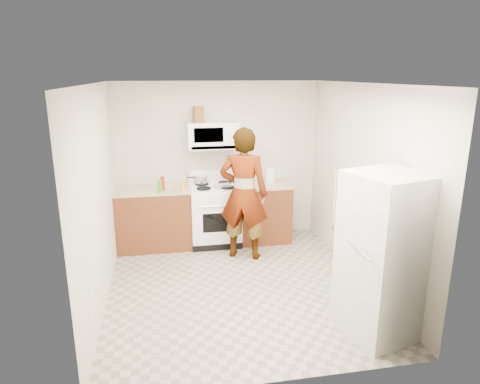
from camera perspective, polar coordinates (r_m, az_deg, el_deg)
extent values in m
plane|color=gray|center=(5.58, -0.30, -12.35)|extent=(3.60, 3.60, 0.00)
cube|color=beige|center=(6.84, -2.96, 4.06)|extent=(3.20, 0.02, 2.50)
cube|color=beige|center=(5.60, 15.90, 0.90)|extent=(0.02, 3.60, 2.50)
cube|color=brown|center=(6.70, -11.38, -3.56)|extent=(1.12, 0.62, 0.90)
cube|color=tan|center=(6.57, -11.60, 0.30)|extent=(1.14, 0.64, 0.03)
cube|color=brown|center=(6.88, 3.10, -2.78)|extent=(0.80, 0.62, 0.90)
cube|color=tan|center=(6.74, 3.16, 1.00)|extent=(0.82, 0.64, 0.03)
cube|color=white|center=(6.73, -3.35, -3.19)|extent=(0.76, 0.65, 0.90)
cube|color=white|center=(6.60, -3.42, 0.63)|extent=(0.76, 0.62, 0.03)
cube|color=white|center=(6.84, -3.73, 2.17)|extent=(0.76, 0.08, 0.20)
cube|color=white|center=(6.57, -3.67, 7.56)|extent=(0.76, 0.38, 0.40)
imported|color=tan|center=(6.07, 0.49, -0.28)|extent=(0.82, 0.69, 1.91)
cube|color=silver|center=(4.55, 18.59, -8.07)|extent=(0.86, 0.86, 1.70)
cylinder|color=white|center=(6.83, 4.10, 2.21)|extent=(0.18, 0.18, 0.21)
cube|color=brown|center=(6.46, -5.59, 10.24)|extent=(0.17, 0.17, 0.24)
cylinder|color=silver|center=(6.72, -5.19, 1.72)|extent=(0.26, 0.26, 0.11)
cube|color=white|center=(6.52, -2.33, 0.83)|extent=(0.27, 0.19, 0.05)
cylinder|color=#B8150D|center=(6.43, -10.28, 1.15)|extent=(0.08, 0.08, 0.21)
cylinder|color=orange|center=(6.36, -7.63, 0.85)|extent=(0.05, 0.05, 0.15)
cylinder|color=#1A9321|center=(6.29, -10.66, 0.74)|extent=(0.07, 0.07, 0.19)
cylinder|color=white|center=(6.35, -8.88, 0.13)|extent=(0.29, 0.29, 0.01)
cylinder|color=white|center=(6.47, 12.45, -2.61)|extent=(0.15, 0.26, 1.25)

